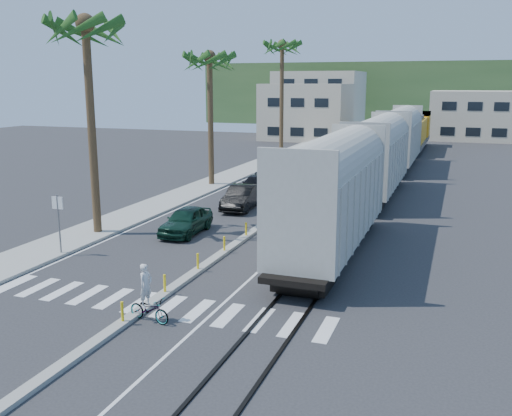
{
  "coord_description": "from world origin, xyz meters",
  "views": [
    {
      "loc": [
        10.52,
        -19.69,
        8.18
      ],
      "look_at": [
        1.04,
        6.68,
        2.0
      ],
      "focal_mm": 40.0,
      "sensor_mm": 36.0,
      "label": 1
    }
  ],
  "objects_px": {
    "street_sign": "(58,216)",
    "cyclist": "(148,304)",
    "car_second": "(242,197)",
    "car_lead": "(186,221)"
  },
  "relations": [
    {
      "from": "street_sign",
      "to": "cyclist",
      "type": "bearing_deg",
      "value": -34.14
    },
    {
      "from": "street_sign",
      "to": "car_second",
      "type": "xyz_separation_m",
      "value": [
        4.47,
        12.66,
        -1.19
      ]
    },
    {
      "from": "car_lead",
      "to": "car_second",
      "type": "height_order",
      "value": "car_second"
    },
    {
      "from": "car_lead",
      "to": "car_second",
      "type": "relative_size",
      "value": 0.91
    },
    {
      "from": "car_lead",
      "to": "cyclist",
      "type": "bearing_deg",
      "value": -71.36
    },
    {
      "from": "street_sign",
      "to": "car_lead",
      "type": "height_order",
      "value": "street_sign"
    },
    {
      "from": "street_sign",
      "to": "cyclist",
      "type": "relative_size",
      "value": 1.43
    },
    {
      "from": "street_sign",
      "to": "car_second",
      "type": "relative_size",
      "value": 0.62
    },
    {
      "from": "car_second",
      "to": "car_lead",
      "type": "bearing_deg",
      "value": -99.25
    },
    {
      "from": "street_sign",
      "to": "car_lead",
      "type": "bearing_deg",
      "value": 55.88
    }
  ]
}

